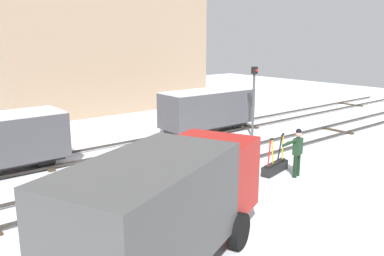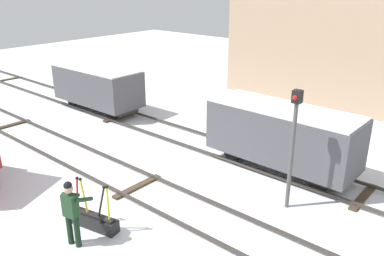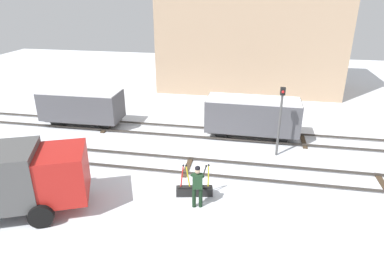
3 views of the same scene
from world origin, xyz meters
The scene contains 9 objects.
ground_plane centered at (0.00, 0.00, 0.00)m, with size 60.00×60.00×0.00m, color silver.
track_main_line centered at (0.00, 0.00, 0.11)m, with size 44.00×1.94×0.18m.
track_siding_near centered at (0.00, 4.15, 0.11)m, with size 44.00×1.94×0.18m.
switch_lever_frame centered at (0.74, -2.26, 0.25)m, with size 1.56×0.66×1.45m.
rail_worker centered at (0.99, -3.02, 1.04)m, with size 0.63×0.75×1.83m.
signal_post centered at (4.28, 2.14, 2.24)m, with size 0.24×0.32×3.63m.
apartment_building centered at (2.28, 15.38, 5.15)m, with size 14.87×7.02×10.29m.
freight_car_back_track centered at (-7.51, 4.15, 1.31)m, with size 4.93×2.06×2.27m.
freight_car_far_end centered at (2.92, 4.15, 1.35)m, with size 5.25×2.01×2.35m.
Camera 2 is at (8.80, -7.51, 6.45)m, focal length 36.95 mm.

